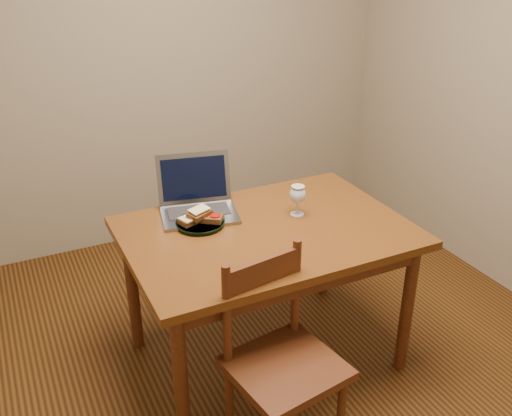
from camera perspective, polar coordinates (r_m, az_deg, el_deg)
name	(u,v)px	position (r m, az deg, el deg)	size (l,w,h in m)	color
floor	(273,362)	(3.03, 1.68, -15.15)	(3.20, 3.20, 0.02)	black
back_wall	(160,49)	(3.84, -9.61, 15.41)	(3.20, 0.02, 2.60)	gray
table	(267,245)	(2.68, 1.07, -3.71)	(1.30, 0.90, 0.74)	#46270B
chair	(282,354)	(2.32, 2.62, -14.35)	(0.47, 0.45, 0.44)	#3D1C0C
plate	(200,224)	(2.67, -5.60, -1.56)	(0.23, 0.23, 0.02)	black
sandwich_cheese	(191,219)	(2.66, -6.49, -1.10)	(0.11, 0.07, 0.03)	#381E0C
sandwich_tomato	(210,217)	(2.66, -4.66, -0.93)	(0.12, 0.07, 0.04)	#381E0C
sandwich_top	(199,213)	(2.65, -5.70, -0.48)	(0.11, 0.07, 0.03)	#381E0C
milk_glass	(298,200)	(2.74, 4.17, 0.77)	(0.08, 0.08, 0.15)	white
laptop	(197,197)	(2.80, -5.93, 1.07)	(0.42, 0.40, 0.26)	slate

